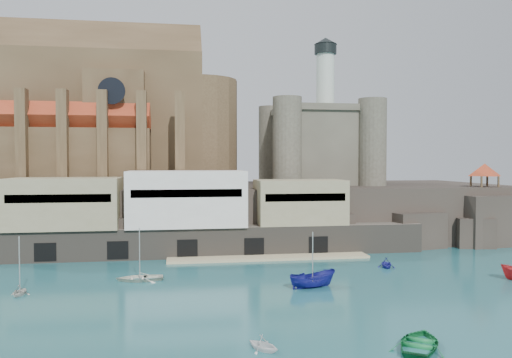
{
  "coord_description": "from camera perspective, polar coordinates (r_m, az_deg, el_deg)",
  "views": [
    {
      "loc": [
        -11.07,
        -54.52,
        14.43
      ],
      "look_at": [
        2.2,
        32.0,
        11.38
      ],
      "focal_mm": 35.0,
      "sensor_mm": 36.0,
      "label": 1
    }
  ],
  "objects": [
    {
      "name": "ground",
      "position": [
        57.48,
        2.73,
        -12.55
      ],
      "size": [
        300.0,
        300.0,
        0.0
      ],
      "primitive_type": "plane",
      "color": "#1B535A",
      "rests_on": "ground"
    },
    {
      "name": "promontory",
      "position": [
        95.0,
        -2.11,
        -3.75
      ],
      "size": [
        100.0,
        36.0,
        10.0
      ],
      "color": "black",
      "rests_on": "ground"
    },
    {
      "name": "quay",
      "position": [
        78.05,
        -8.04,
        -4.17
      ],
      "size": [
        70.0,
        12.0,
        13.05
      ],
      "color": "#5D554A",
      "rests_on": "ground"
    },
    {
      "name": "church",
      "position": [
        97.56,
        -16.49,
        6.44
      ],
      "size": [
        47.0,
        25.93,
        30.51
      ],
      "color": "#4B3823",
      "rests_on": "promontory"
    },
    {
      "name": "castle_keep",
      "position": [
        99.45,
        7.15,
        4.22
      ],
      "size": [
        21.2,
        21.2,
        29.3
      ],
      "color": "#4C483B",
      "rests_on": "promontory"
    },
    {
      "name": "rock_outcrop",
      "position": [
        96.86,
        24.64,
        -4.36
      ],
      "size": [
        14.5,
        10.5,
        8.7
      ],
      "color": "black",
      "rests_on": "ground"
    },
    {
      "name": "pavilion",
      "position": [
        96.45,
        24.67,
        0.8
      ],
      "size": [
        6.4,
        6.4,
        5.4
      ],
      "color": "#4B3823",
      "rests_on": "rock_outcrop"
    },
    {
      "name": "boat_1",
      "position": [
        40.36,
        0.81,
        -18.96
      ],
      "size": [
        2.89,
        2.74,
        2.88
      ],
      "primitive_type": "imported",
      "rotation": [
        0.0,
        0.0,
        0.68
      ],
      "color": "white",
      "rests_on": "ground"
    },
    {
      "name": "boat_2",
      "position": [
        58.87,
        6.48,
        -12.21
      ],
      "size": [
        2.73,
        2.69,
        5.86
      ],
      "primitive_type": "imported",
      "rotation": [
        0.0,
        0.0,
        1.82
      ],
      "color": "navy",
      "rests_on": "ground"
    },
    {
      "name": "boat_3",
      "position": [
        42.92,
        18.26,
        -17.75
      ],
      "size": [
        4.29,
        3.49,
        6.08
      ],
      "primitive_type": "imported",
      "rotation": [
        0.0,
        0.0,
        2.54
      ],
      "color": "#15763B",
      "rests_on": "ground"
    },
    {
      "name": "boat_4",
      "position": [
        60.92,
        -25.37,
        -11.9
      ],
      "size": [
        2.65,
        1.83,
        2.85
      ],
      "primitive_type": "imported",
      "rotation": [
        0.0,
        0.0,
        3.0
      ],
      "color": "beige",
      "rests_on": "ground"
    },
    {
      "name": "boat_6",
      "position": [
        63.51,
        -13.14,
        -11.19
      ],
      "size": [
        1.33,
        4.08,
        5.65
      ],
      "primitive_type": "imported",
      "rotation": [
        0.0,
        0.0,
        4.75
      ],
      "color": "white",
      "rests_on": "ground"
    },
    {
      "name": "boat_7",
      "position": [
        71.3,
        14.65,
        -9.74
      ],
      "size": [
        3.15,
        2.4,
        3.23
      ],
      "primitive_type": "imported",
      "rotation": [
        0.0,
        0.0,
        6.01
      ],
      "color": "navy",
      "rests_on": "ground"
    }
  ]
}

